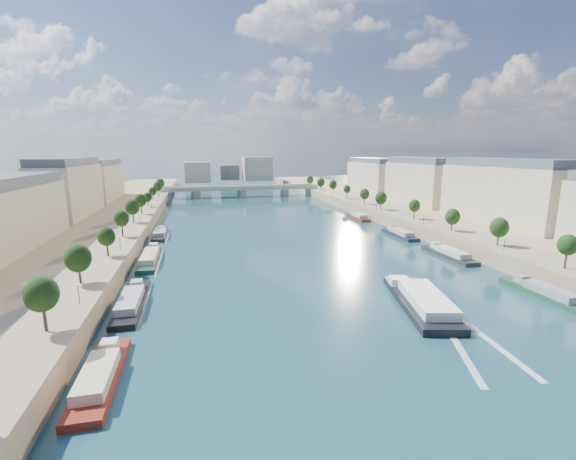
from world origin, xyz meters
TOP-DOWN VIEW (x-y plane):
  - ground at (0.00, 100.00)m, footprint 700.00×700.00m
  - quay_left at (-72.00, 100.00)m, footprint 44.00×520.00m
  - quay_right at (72.00, 100.00)m, footprint 44.00×520.00m
  - pave_left at (-57.00, 100.00)m, footprint 14.00×520.00m
  - pave_right at (57.00, 100.00)m, footprint 14.00×520.00m
  - trees_left at (-55.00, 102.00)m, footprint 4.80×268.80m
  - trees_right at (55.00, 110.00)m, footprint 4.80×268.80m
  - lamps_left at (-52.50, 90.00)m, footprint 0.36×200.36m
  - lamps_right at (52.50, 105.00)m, footprint 0.36×200.36m
  - buildings_left at (-85.00, 112.00)m, footprint 16.00×226.00m
  - buildings_right at (85.00, 112.00)m, footprint 16.00×226.00m
  - skyline at (3.19, 319.52)m, footprint 79.00×42.00m
  - bridge at (0.00, 234.50)m, footprint 112.00×12.00m
  - tour_barge at (15.09, 26.22)m, footprint 15.35×31.04m
  - wake at (15.09, 9.67)m, footprint 13.66×25.96m
  - moored_barges_left at (-45.50, 44.49)m, footprint 5.00×154.29m
  - moored_barges_right at (45.50, 55.70)m, footprint 5.00×164.69m

SIDE VIEW (x-z plane):
  - ground at x=0.00m, z-range 0.00..0.00m
  - wake at x=15.09m, z-range 0.00..0.04m
  - moored_barges_right at x=45.50m, z-range -0.96..2.64m
  - moored_barges_left at x=-45.50m, z-range -0.96..2.64m
  - tour_barge at x=15.09m, z-range -0.86..3.19m
  - quay_left at x=-72.00m, z-range 0.00..5.00m
  - quay_right at x=72.00m, z-range 0.00..5.00m
  - pave_left at x=-57.00m, z-range 5.00..5.10m
  - pave_right at x=57.00m, z-range 5.00..5.10m
  - bridge at x=0.00m, z-range 1.01..9.16m
  - lamps_left at x=-52.50m, z-range 5.64..9.92m
  - lamps_right at x=52.50m, z-range 5.64..9.92m
  - trees_left at x=-55.00m, z-range 6.35..14.61m
  - trees_right at x=55.00m, z-range 6.35..14.61m
  - skyline at x=3.19m, z-range 3.66..25.66m
  - buildings_left at x=-85.00m, z-range 4.85..28.05m
  - buildings_right at x=85.00m, z-range 4.85..28.05m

